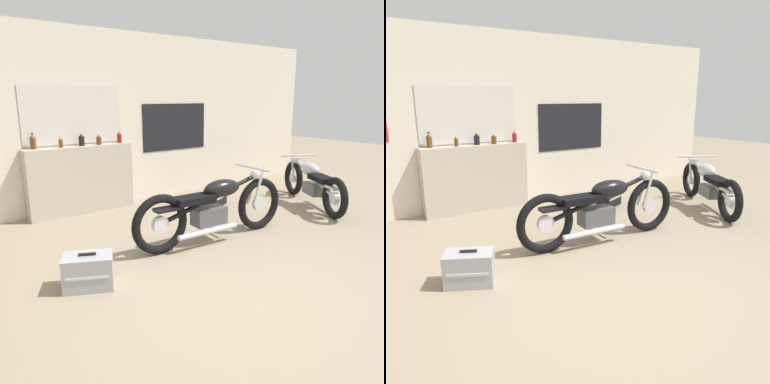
# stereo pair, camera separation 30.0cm
# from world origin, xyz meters

# --- Properties ---
(ground_plane) EXTENTS (24.00, 24.00, 0.00)m
(ground_plane) POSITION_xyz_m (0.00, 0.00, 0.00)
(ground_plane) COLOR gray
(wall_back) EXTENTS (10.00, 0.07, 2.80)m
(wall_back) POSITION_xyz_m (-0.00, 3.41, 1.40)
(wall_back) COLOR beige
(wall_back) RESTS_ON ground_plane
(sill_counter) EXTENTS (1.64, 0.28, 1.05)m
(sill_counter) POSITION_xyz_m (-0.22, 3.23, 0.52)
(sill_counter) COLOR #B7AD99
(sill_counter) RESTS_ON ground_plane
(bottle_leftmost) EXTENTS (0.08, 0.08, 0.23)m
(bottle_leftmost) POSITION_xyz_m (-0.87, 3.28, 1.15)
(bottle_leftmost) COLOR #5B3814
(bottle_leftmost) RESTS_ON sill_counter
(bottle_left_center) EXTENTS (0.06, 0.06, 0.16)m
(bottle_left_center) POSITION_xyz_m (-0.50, 3.20, 1.12)
(bottle_left_center) COLOR #5B3814
(bottle_left_center) RESTS_ON sill_counter
(bottle_center) EXTENTS (0.09, 0.09, 0.19)m
(bottle_center) POSITION_xyz_m (-0.17, 3.23, 1.13)
(bottle_center) COLOR black
(bottle_center) RESTS_ON sill_counter
(bottle_right_center) EXTENTS (0.08, 0.08, 0.16)m
(bottle_right_center) POSITION_xyz_m (0.09, 3.18, 1.12)
(bottle_right_center) COLOR #5B3814
(bottle_right_center) RESTS_ON sill_counter
(bottle_rightmost) EXTENTS (0.07, 0.07, 0.19)m
(bottle_rightmost) POSITION_xyz_m (0.46, 3.23, 1.13)
(bottle_rightmost) COLOR maroon
(bottle_rightmost) RESTS_ON sill_counter
(motorcycle_silver) EXTENTS (1.07, 1.89, 0.77)m
(motorcycle_silver) POSITION_xyz_m (2.99, 1.29, 0.38)
(motorcycle_silver) COLOR black
(motorcycle_silver) RESTS_ON ground_plane
(motorcycle_black) EXTENTS (2.25, 0.64, 0.89)m
(motorcycle_black) POSITION_xyz_m (0.65, 1.07, 0.43)
(motorcycle_black) COLOR black
(motorcycle_black) RESTS_ON ground_plane
(hard_case_black) EXTENTS (0.51, 0.39, 0.34)m
(hard_case_black) POSITION_xyz_m (1.68, 2.24, 0.16)
(hard_case_black) COLOR black
(hard_case_black) RESTS_ON ground_plane
(hard_case_silver) EXTENTS (0.54, 0.46, 0.35)m
(hard_case_silver) POSITION_xyz_m (-1.09, 0.85, 0.16)
(hard_case_silver) COLOR #9E9EA3
(hard_case_silver) RESTS_ON ground_plane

